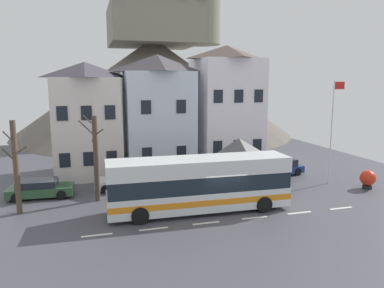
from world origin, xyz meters
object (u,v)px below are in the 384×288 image
Objects in this scene: townhouse_01 at (158,114)px; hilltop_castle at (154,83)px; harbour_buoy at (368,179)px; bare_tree_02 at (16,167)px; transit_bus at (199,185)px; flagpole at (333,126)px; parked_car_00 at (40,189)px; parked_car_01 at (127,180)px; pedestrian_00 at (263,183)px; bus_shelter at (239,149)px; parked_car_02 at (279,167)px; public_bench at (219,179)px; townhouse_02 at (226,107)px; bare_tree_01 at (96,158)px; pedestrian_01 at (287,180)px; townhouse_00 at (87,119)px.

hilltop_castle reaches higher than townhouse_01.
bare_tree_02 is at bearing 176.44° from harbour_buoy.
bare_tree_02 is at bearing -140.68° from townhouse_01.
transit_bus is 1.41× the size of flagpole.
parked_car_01 is at bearing 6.01° from parked_car_00.
bus_shelter is at bearing 138.82° from pedestrian_00.
bus_shelter is at bearing 24.18° from parked_car_02.
flagpole reaches higher than bare_tree_02.
public_bench is 0.22× the size of flagpole.
harbour_buoy is at bearing -53.89° from townhouse_02.
townhouse_02 is at bearing 3.07° from townhouse_01.
pedestrian_00 reaches higher than parked_car_01.
townhouse_02 reaches higher than transit_bus.
transit_bus is at bearing -87.76° from townhouse_01.
parked_car_01 is at bearing -104.30° from hilltop_castle.
parked_car_01 is 3.02× the size of pedestrian_00.
parked_car_00 is (-9.34, -5.28, -4.49)m from townhouse_01.
townhouse_01 is at bearing -32.33° from parked_car_02.
bare_tree_01 is at bearing 177.85° from flagpole.
pedestrian_01 is 0.19× the size of flagpole.
pedestrian_01 is (3.63, -33.13, -6.78)m from hilltop_castle.
hilltop_castle is 29.98m from parked_car_02.
parked_car_01 is 16.19m from flagpole.
harbour_buoy is (17.30, -4.86, 0.11)m from parked_car_01.
harbour_buoy is at bearing -7.37° from pedestrian_00.
townhouse_02 is at bearing 124.45° from flagpole.
harbour_buoy reaches higher than public_bench.
parked_car_02 is 2.58× the size of public_bench.
flagpole is at bearing -3.59° from parked_car_00.
bare_tree_01 is (-15.18, -2.85, 2.28)m from parked_car_02.
public_bench is 1.23× the size of harbour_buoy.
bus_shelter reaches higher than pedestrian_00.
townhouse_02 is 7.19× the size of pedestrian_01.
bare_tree_01 reaches higher than parked_car_01.
townhouse_00 is 12.54m from townhouse_02.
townhouse_01 reaches higher than bus_shelter.
townhouse_01 is 11.45m from parked_car_02.
hilltop_castle is 33.26m from bare_tree_01.
pedestrian_01 is at bearing -7.09° from bare_tree_01.
bare_tree_01 is (-10.01, 0.44, -0.19)m from bus_shelter.
parked_car_02 is at bearing -172.32° from parked_car_01.
townhouse_00 is 6.13× the size of pedestrian_01.
hilltop_castle reaches higher than transit_bus.
bare_tree_01 is at bearing 171.75° from pedestrian_00.
parked_car_00 is at bearing -160.42° from townhouse_02.
townhouse_02 is 7.39× the size of pedestrian_00.
pedestrian_00 is (5.42, 2.19, -0.87)m from transit_bus.
parked_car_01 is 3.25× the size of harbour_buoy.
hilltop_castle is 33.27m from parked_car_00.
hilltop_castle is at bearing 95.69° from townhouse_02.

